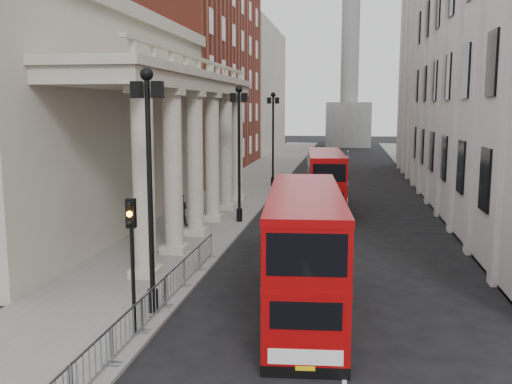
% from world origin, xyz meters
% --- Properties ---
extents(ground, '(260.00, 260.00, 0.00)m').
position_xyz_m(ground, '(0.00, 0.00, 0.00)').
color(ground, black).
rests_on(ground, ground).
extents(sidewalk_west, '(6.00, 140.00, 0.12)m').
position_xyz_m(sidewalk_west, '(-3.00, 30.00, 0.06)').
color(sidewalk_west, slate).
rests_on(sidewalk_west, ground).
extents(sidewalk_east, '(3.00, 140.00, 0.12)m').
position_xyz_m(sidewalk_east, '(13.50, 30.00, 0.06)').
color(sidewalk_east, slate).
rests_on(sidewalk_east, ground).
extents(kerb, '(0.20, 140.00, 0.14)m').
position_xyz_m(kerb, '(-0.05, 30.00, 0.07)').
color(kerb, slate).
rests_on(kerb, ground).
extents(portico_building, '(9.00, 28.00, 12.00)m').
position_xyz_m(portico_building, '(-10.50, 18.00, 6.00)').
color(portico_building, '#9D9684').
rests_on(portico_building, ground).
extents(brick_building, '(9.00, 32.00, 22.00)m').
position_xyz_m(brick_building, '(-10.50, 48.00, 11.00)').
color(brick_building, maroon).
rests_on(brick_building, ground).
extents(west_building_far, '(9.00, 30.00, 20.00)m').
position_xyz_m(west_building_far, '(-10.50, 80.00, 10.00)').
color(west_building_far, '#9D9684').
rests_on(west_building_far, ground).
extents(east_building, '(8.00, 55.00, 25.00)m').
position_xyz_m(east_building, '(16.00, 32.00, 12.50)').
color(east_building, beige).
rests_on(east_building, ground).
extents(monument_column, '(8.00, 8.00, 54.20)m').
position_xyz_m(monument_column, '(6.00, 92.00, 15.98)').
color(monument_column, '#60605E').
rests_on(monument_column, ground).
extents(lamp_post_south, '(1.05, 0.44, 8.32)m').
position_xyz_m(lamp_post_south, '(-0.60, 4.00, 4.91)').
color(lamp_post_south, black).
rests_on(lamp_post_south, sidewalk_west).
extents(lamp_post_mid, '(1.05, 0.44, 8.32)m').
position_xyz_m(lamp_post_mid, '(-0.60, 20.00, 4.91)').
color(lamp_post_mid, black).
rests_on(lamp_post_mid, sidewalk_west).
extents(lamp_post_north, '(1.05, 0.44, 8.32)m').
position_xyz_m(lamp_post_north, '(-0.60, 36.00, 4.91)').
color(lamp_post_north, black).
rests_on(lamp_post_north, sidewalk_west).
extents(traffic_light, '(0.28, 0.33, 4.30)m').
position_xyz_m(traffic_light, '(-0.50, 1.98, 3.11)').
color(traffic_light, black).
rests_on(traffic_light, sidewalk_west).
extents(crowd_barriers, '(0.50, 18.75, 1.10)m').
position_xyz_m(crowd_barriers, '(-0.35, 2.23, 0.67)').
color(crowd_barriers, gray).
rests_on(crowd_barriers, sidewalk_west).
extents(bus_near, '(3.25, 10.18, 4.32)m').
position_xyz_m(bus_near, '(4.54, 5.07, 2.26)').
color(bus_near, '#940608').
rests_on(bus_near, ground).
extents(bus_far, '(3.10, 9.67, 4.10)m').
position_xyz_m(bus_far, '(4.47, 25.00, 2.14)').
color(bus_far, '#AA0709').
rests_on(bus_far, ground).
extents(pedestrian_a, '(0.68, 0.49, 1.73)m').
position_xyz_m(pedestrian_a, '(-3.02, 10.41, 0.99)').
color(pedestrian_a, black).
rests_on(pedestrian_a, sidewalk_west).
extents(pedestrian_b, '(1.07, 0.92, 1.91)m').
position_xyz_m(pedestrian_b, '(-3.85, 18.21, 1.08)').
color(pedestrian_b, black).
rests_on(pedestrian_b, sidewalk_west).
extents(pedestrian_c, '(0.90, 0.81, 1.55)m').
position_xyz_m(pedestrian_c, '(-2.54, 16.41, 0.90)').
color(pedestrian_c, black).
rests_on(pedestrian_c, sidewalk_west).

